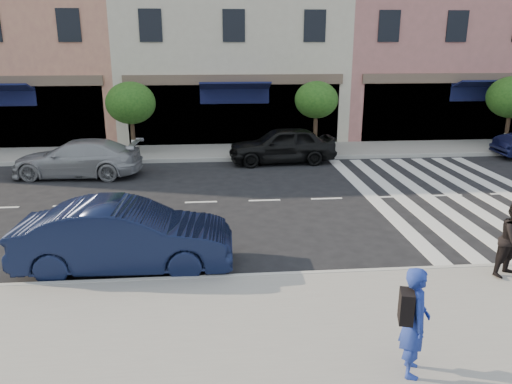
# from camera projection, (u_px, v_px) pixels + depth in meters

# --- Properties ---
(ground) EXTENTS (120.00, 120.00, 0.00)m
(ground) POSITION_uv_depth(u_px,v_px,m) (282.00, 251.00, 11.95)
(ground) COLOR black
(ground) RESTS_ON ground
(sidewalk_near) EXTENTS (60.00, 4.50, 0.15)m
(sidewalk_near) POSITION_uv_depth(u_px,v_px,m) (314.00, 337.00, 8.36)
(sidewalk_near) COLOR gray
(sidewalk_near) RESTS_ON ground
(sidewalk_far) EXTENTS (60.00, 3.00, 0.15)m
(sidewalk_far) POSITION_uv_depth(u_px,v_px,m) (248.00, 152.00, 22.42)
(sidewalk_far) COLOR gray
(sidewalk_far) RESTS_ON ground
(building_centre) EXTENTS (11.00, 9.00, 11.00)m
(building_centre) POSITION_uv_depth(u_px,v_px,m) (230.00, 28.00, 26.53)
(building_centre) COLOR beige
(building_centre) RESTS_ON ground
(building_east_mid) EXTENTS (13.00, 9.00, 13.00)m
(building_east_mid) POSITION_uv_depth(u_px,v_px,m) (449.00, 10.00, 27.27)
(building_east_mid) COLOR #BB736F
(building_east_mid) RESTS_ON ground
(street_tree_wb) EXTENTS (2.10, 2.10, 3.06)m
(street_tree_wb) POSITION_uv_depth(u_px,v_px,m) (131.00, 103.00, 21.15)
(street_tree_wb) COLOR #473323
(street_tree_wb) RESTS_ON sidewalk_far
(street_tree_c) EXTENTS (1.90, 1.90, 3.04)m
(street_tree_c) POSITION_uv_depth(u_px,v_px,m) (316.00, 100.00, 21.83)
(street_tree_c) COLOR #473323
(street_tree_c) RESTS_ON sidewalk_far
(street_tree_ea) EXTENTS (2.20, 2.20, 3.19)m
(street_tree_ea) POSITION_uv_depth(u_px,v_px,m) (512.00, 97.00, 22.59)
(street_tree_ea) COLOR #473323
(street_tree_ea) RESTS_ON sidewalk_far
(photographer) EXTENTS (0.55, 0.69, 1.67)m
(photographer) POSITION_uv_depth(u_px,v_px,m) (415.00, 322.00, 7.11)
(photographer) COLOR navy
(photographer) RESTS_ON sidewalk_near
(car_near_mid) EXTENTS (4.67, 1.74, 1.53)m
(car_near_mid) POSITION_uv_depth(u_px,v_px,m) (125.00, 236.00, 10.82)
(car_near_mid) COLOR black
(car_near_mid) RESTS_ON ground
(car_far_left) EXTENTS (4.83, 2.30, 1.36)m
(car_far_left) POSITION_uv_depth(u_px,v_px,m) (77.00, 158.00, 18.43)
(car_far_left) COLOR gray
(car_far_left) RESTS_ON ground
(car_far_mid) EXTENTS (4.45, 2.01, 1.48)m
(car_far_mid) POSITION_uv_depth(u_px,v_px,m) (282.00, 145.00, 20.52)
(car_far_mid) COLOR black
(car_far_mid) RESTS_ON ground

